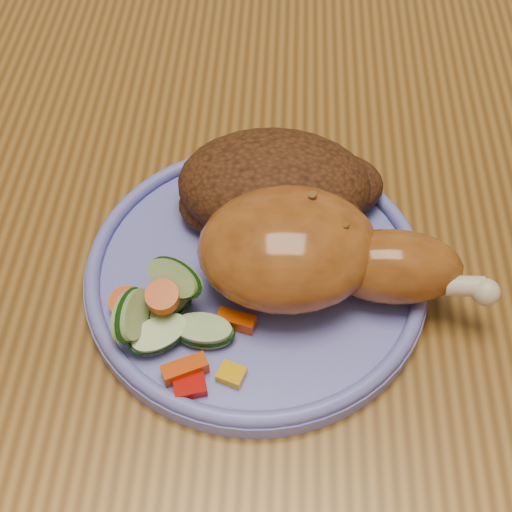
# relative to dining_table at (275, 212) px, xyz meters

# --- Properties ---
(ground) EXTENTS (4.00, 4.00, 0.00)m
(ground) POSITION_rel_dining_table_xyz_m (0.00, 0.00, -0.67)
(ground) COLOR brown
(ground) RESTS_ON ground
(dining_table) EXTENTS (0.90, 1.40, 0.75)m
(dining_table) POSITION_rel_dining_table_xyz_m (0.00, 0.00, 0.00)
(dining_table) COLOR brown
(dining_table) RESTS_ON ground
(plate) EXTENTS (0.23, 0.23, 0.01)m
(plate) POSITION_rel_dining_table_xyz_m (-0.01, -0.14, 0.09)
(plate) COLOR #666BD2
(plate) RESTS_ON dining_table
(plate_rim) EXTENTS (0.23, 0.23, 0.01)m
(plate_rim) POSITION_rel_dining_table_xyz_m (-0.01, -0.14, 0.10)
(plate_rim) COLOR #666BD2
(plate_rim) RESTS_ON plate
(chicken_leg) EXTENTS (0.19, 0.11, 0.06)m
(chicken_leg) POSITION_rel_dining_table_xyz_m (0.03, -0.14, 0.12)
(chicken_leg) COLOR #9B5620
(chicken_leg) RESTS_ON plate
(rice_pilaf) EXTENTS (0.14, 0.10, 0.06)m
(rice_pilaf) POSITION_rel_dining_table_xyz_m (0.00, -0.08, 0.12)
(rice_pilaf) COLOR #482512
(rice_pilaf) RESTS_ON plate
(vegetable_pile) EXTENTS (0.09, 0.10, 0.04)m
(vegetable_pile) POSITION_rel_dining_table_xyz_m (-0.06, -0.18, 0.11)
(vegetable_pile) COLOR #A50A05
(vegetable_pile) RESTS_ON plate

